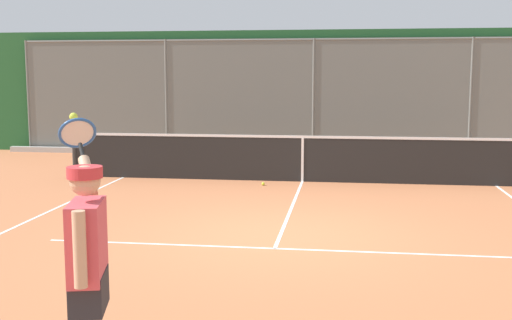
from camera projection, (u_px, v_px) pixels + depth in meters
name	position (u px, v px, depth m)	size (l,w,h in m)	color
ground_plane	(280.00, 235.00, 8.80)	(60.00, 60.00, 0.00)	#B76B42
court_line_markings	(272.00, 254.00, 7.82)	(7.81, 9.49, 0.01)	white
fence_backdrop	(315.00, 93.00, 17.79)	(19.43, 1.37, 3.42)	slate
tennis_net	(303.00, 158.00, 13.14)	(10.04, 0.09, 1.07)	#2D2D2D
tennis_player	(88.00, 264.00, 4.28)	(0.71, 1.27, 1.90)	navy
tennis_ball_mid_court	(263.00, 184.00, 12.74)	(0.07, 0.07, 0.07)	#CCDB33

